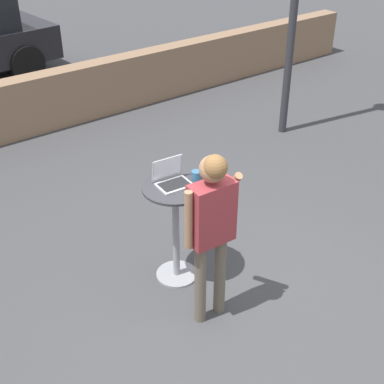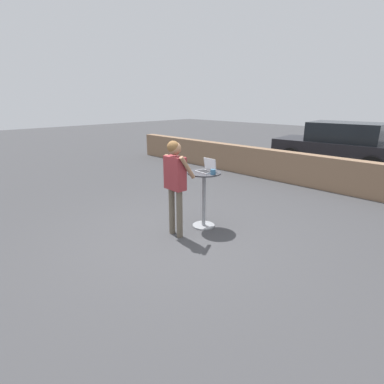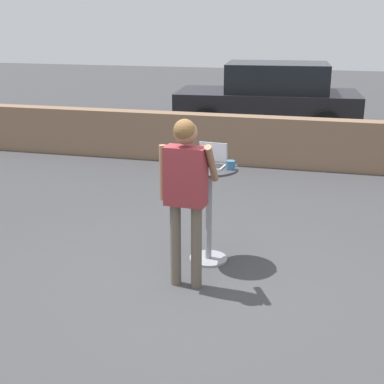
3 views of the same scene
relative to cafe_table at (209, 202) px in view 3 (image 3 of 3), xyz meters
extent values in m
plane|color=#3D3D3F|center=(0.06, -0.77, -0.70)|extent=(50.00, 50.00, 0.00)
cube|color=#84664C|center=(0.06, 4.29, -0.24)|extent=(14.71, 0.35, 0.91)
cylinder|color=gray|center=(0.00, 0.00, -0.68)|extent=(0.43, 0.43, 0.03)
cylinder|color=gray|center=(0.00, 0.00, -0.15)|extent=(0.07, 0.07, 1.05)
cylinder|color=#333338|center=(0.00, 0.00, 0.39)|extent=(0.64, 0.64, 0.02)
cube|color=#B7BABF|center=(0.00, 0.01, 0.41)|extent=(0.34, 0.26, 0.02)
cube|color=black|center=(0.00, 0.01, 0.42)|extent=(0.30, 0.21, 0.00)
cube|color=#B7BABF|center=(0.01, 0.15, 0.53)|extent=(0.32, 0.07, 0.23)
cube|color=white|center=(0.01, 0.14, 0.53)|extent=(0.29, 0.06, 0.20)
cylinder|color=#336084|center=(0.24, -0.03, 0.45)|extent=(0.10, 0.10, 0.10)
torus|color=#336084|center=(0.30, -0.03, 0.45)|extent=(0.04, 0.01, 0.04)
cylinder|color=brown|center=(-0.20, -0.65, -0.25)|extent=(0.11, 0.11, 0.88)
cylinder|color=brown|center=(0.02, -0.66, -0.25)|extent=(0.11, 0.11, 0.88)
cube|color=maroon|center=(-0.09, -0.66, 0.48)|extent=(0.42, 0.23, 0.58)
sphere|color=#936B4C|center=(-0.09, -0.66, 0.91)|extent=(0.23, 0.23, 0.23)
sphere|color=brown|center=(-0.09, -0.68, 0.94)|extent=(0.21, 0.21, 0.21)
cylinder|color=#936B4C|center=(-0.32, -0.64, 0.50)|extent=(0.07, 0.07, 0.55)
cylinder|color=#936B4C|center=(0.15, -0.59, 0.61)|extent=(0.09, 0.33, 0.43)
cube|color=black|center=(-0.23, 7.38, -0.05)|extent=(4.38, 2.20, 0.66)
cube|color=black|center=(-0.02, 7.40, 0.61)|extent=(2.46, 1.83, 0.66)
cylinder|color=black|center=(-1.47, 6.39, -0.34)|extent=(0.73, 0.28, 0.71)
cylinder|color=black|center=(-1.61, 8.16, -0.34)|extent=(0.73, 0.28, 0.71)
cylinder|color=black|center=(1.16, 6.61, -0.34)|extent=(0.73, 0.28, 0.71)
cylinder|color=black|center=(1.01, 8.37, -0.34)|extent=(0.73, 0.28, 0.71)
camera|label=1|loc=(-2.53, -3.55, 3.02)|focal=50.00mm
camera|label=2|loc=(3.70, -4.04, 1.70)|focal=28.00mm
camera|label=3|loc=(1.20, -5.45, 1.94)|focal=50.00mm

